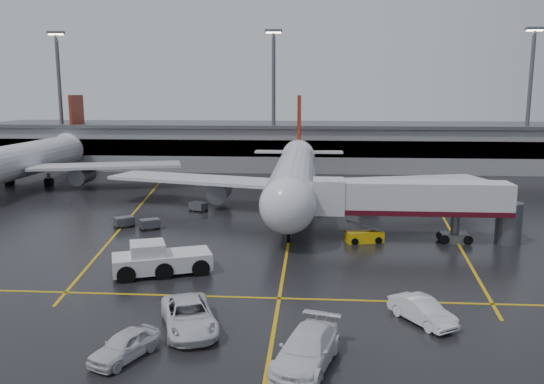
{
  "coord_description": "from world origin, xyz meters",
  "views": [
    {
      "loc": [
        2.22,
        -58.52,
        14.19
      ],
      "look_at": [
        -2.0,
        -2.0,
        4.0
      ],
      "focal_mm": 36.2,
      "sensor_mm": 36.0,
      "label": 1
    }
  ],
  "objects": [
    {
      "name": "belt_loader",
      "position": [
        7.32,
        -6.54,
        0.55
      ],
      "size": [
        3.8,
        2.36,
        2.25
      ],
      "color": "#ECB40C",
      "rests_on": "ground"
    },
    {
      "name": "baggage_cart_c",
      "position": [
        -11.67,
        6.23,
        0.63
      ],
      "size": [
        2.37,
        2.08,
        1.12
      ],
      "color": "#595B60",
      "rests_on": "ground"
    },
    {
      "name": "jet_bridge",
      "position": [
        11.87,
        -6.0,
        3.93
      ],
      "size": [
        19.9,
        3.4,
        6.05
      ],
      "color": "silver",
      "rests_on": "ground"
    },
    {
      "name": "light_mast_right",
      "position": [
        40.0,
        42.0,
        14.47
      ],
      "size": [
        3.0,
        1.2,
        25.45
      ],
      "color": "#595B60",
      "rests_on": "ground"
    },
    {
      "name": "light_mast_mid",
      "position": [
        -5.0,
        42.0,
        14.47
      ],
      "size": [
        3.0,
        1.2,
        25.45
      ],
      "color": "#595B60",
      "rests_on": "ground"
    },
    {
      "name": "second_airliner",
      "position": [
        -42.0,
        21.7,
        4.21
      ],
      "size": [
        48.8,
        45.6,
        14.1
      ],
      "color": "silver",
      "rests_on": "ground"
    },
    {
      "name": "service_van_b",
      "position": [
        2.05,
        -31.53,
        0.93
      ],
      "size": [
        4.27,
        6.89,
        1.86
      ],
      "primitive_type": "imported",
      "rotation": [
        0.0,
        0.0,
        -0.28
      ],
      "color": "white",
      "rests_on": "ground"
    },
    {
      "name": "ground",
      "position": [
        0.0,
        0.0,
        0.0
      ],
      "size": [
        220.0,
        220.0,
        0.0
      ],
      "primitive_type": "plane",
      "color": "black",
      "rests_on": "ground"
    },
    {
      "name": "apron_line_centre",
      "position": [
        0.0,
        0.0,
        0.01
      ],
      "size": [
        0.25,
        90.0,
        0.02
      ],
      "primitive_type": "cube",
      "color": "gold",
      "rests_on": "ground"
    },
    {
      "name": "apron_line_stop",
      "position": [
        0.0,
        -22.0,
        0.01
      ],
      "size": [
        60.0,
        0.25,
        0.02
      ],
      "primitive_type": "cube",
      "color": "gold",
      "rests_on": "ground"
    },
    {
      "name": "service_van_d",
      "position": [
        -7.82,
        -31.45,
        0.75
      ],
      "size": [
        3.45,
        4.76,
        1.51
      ],
      "primitive_type": "imported",
      "rotation": [
        0.0,
        0.0,
        -0.43
      ],
      "color": "silver",
      "rests_on": "ground"
    },
    {
      "name": "baggage_cart_a",
      "position": [
        -14.93,
        -3.12,
        0.63
      ],
      "size": [
        2.39,
        2.17,
        1.12
      ],
      "color": "#595B60",
      "rests_on": "ground"
    },
    {
      "name": "light_mast_left",
      "position": [
        -45.0,
        42.0,
        14.47
      ],
      "size": [
        3.0,
        1.2,
        25.45
      ],
      "color": "#595B60",
      "rests_on": "ground"
    },
    {
      "name": "pushback_tractor",
      "position": [
        -9.87,
        -17.33,
        1.09
      ],
      "size": [
        8.25,
        5.61,
        2.74
      ],
      "color": "silver",
      "rests_on": "ground"
    },
    {
      "name": "baggage_cart_b",
      "position": [
        -17.99,
        -2.32,
        0.63
      ],
      "size": [
        2.38,
        2.25,
        1.12
      ],
      "color": "#595B60",
      "rests_on": "ground"
    },
    {
      "name": "main_airliner",
      "position": [
        0.0,
        9.7,
        4.21
      ],
      "size": [
        48.8,
        45.6,
        14.1
      ],
      "color": "silver",
      "rests_on": "ground"
    },
    {
      "name": "terminal",
      "position": [
        0.0,
        47.93,
        4.32
      ],
      "size": [
        122.0,
        19.0,
        8.6
      ],
      "color": "gray",
      "rests_on": "ground"
    },
    {
      "name": "apron_line_right",
      "position": [
        18.0,
        10.0,
        0.01
      ],
      "size": [
        7.57,
        69.64,
        0.02
      ],
      "primitive_type": "cube",
      "rotation": [
        0.0,
        0.0,
        -0.1
      ],
      "color": "gold",
      "rests_on": "ground"
    },
    {
      "name": "service_van_c",
      "position": [
        9.21,
        -25.43,
        0.79
      ],
      "size": [
        3.98,
        4.95,
        1.58
      ],
      "primitive_type": "imported",
      "rotation": [
        0.0,
        0.0,
        0.56
      ],
      "color": "white",
      "rests_on": "ground"
    },
    {
      "name": "service_van_a",
      "position": [
        -5.16,
        -27.57,
        0.89
      ],
      "size": [
        4.96,
        7.02,
        1.78
      ],
      "primitive_type": "imported",
      "rotation": [
        0.0,
        0.0,
        0.35
      ],
      "color": "silver",
      "rests_on": "ground"
    },
    {
      "name": "apron_line_left",
      "position": [
        -20.0,
        10.0,
        0.01
      ],
      "size": [
        9.99,
        69.35,
        0.02
      ],
      "primitive_type": "cube",
      "rotation": [
        0.0,
        0.0,
        0.14
      ],
      "color": "gold",
      "rests_on": "ground"
    }
  ]
}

